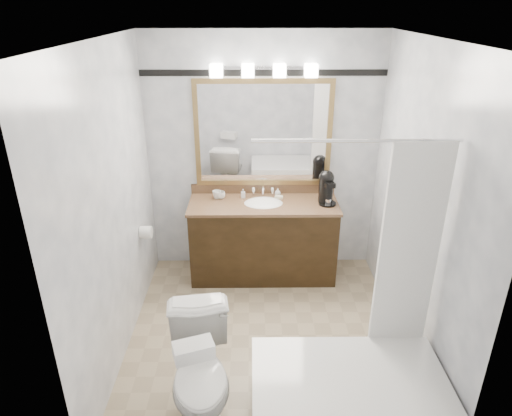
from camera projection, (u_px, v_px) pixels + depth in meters
name	position (u px, v px, depth m)	size (l,w,h in m)	color
room	(267.00, 208.00, 3.57)	(2.42, 2.62, 2.52)	tan
vanity	(263.00, 238.00, 4.83)	(1.53, 0.58, 0.97)	black
mirror	(263.00, 134.00, 4.63)	(1.40, 0.04, 1.10)	#9C7B46
vanity_light_bar	(264.00, 70.00, 4.32)	(1.02, 0.14, 0.12)	silver
accent_stripe	(264.00, 73.00, 4.39)	(2.40, 0.01, 0.06)	black
bathtub	(349.00, 389.00, 3.16)	(1.30, 0.75, 1.96)	white
tp_roll	(146.00, 232.00, 4.39)	(0.12, 0.12, 0.11)	white
toilet	(202.00, 373.00, 3.14)	(0.44, 0.77, 0.78)	white
tissue_box	(194.00, 350.00, 2.72)	(0.24, 0.13, 0.10)	white
coffee_maker	(326.00, 186.00, 4.60)	(0.18, 0.22, 0.34)	black
cup_left	(221.00, 195.00, 4.75)	(0.09, 0.09, 0.07)	white
cup_right	(217.00, 195.00, 4.75)	(0.09, 0.09, 0.08)	white
soap_bottle_a	(243.00, 193.00, 4.77)	(0.04, 0.04, 0.09)	white
soap_bottle_b	(278.00, 192.00, 4.82)	(0.06, 0.06, 0.08)	white
soap_bar	(279.00, 197.00, 4.76)	(0.08, 0.05, 0.03)	beige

